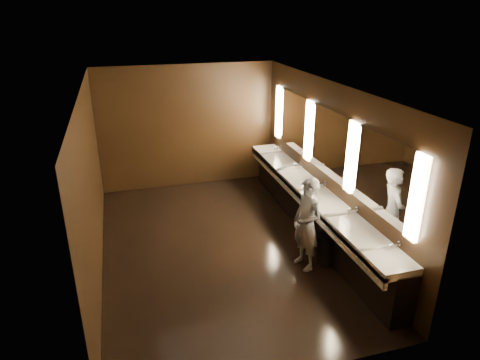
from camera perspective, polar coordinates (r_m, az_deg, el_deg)
name	(u,v)px	position (r m, az deg, el deg)	size (l,w,h in m)	color
floor	(220,246)	(7.69, -2.73, -8.82)	(6.00, 6.00, 0.00)	black
ceiling	(216,88)	(6.69, -3.17, 12.17)	(4.00, 6.00, 0.02)	#2D2D2B
wall_back	(188,127)	(9.88, -6.99, 7.04)	(4.00, 0.02, 2.80)	black
wall_front	(285,275)	(4.53, 6.09, -12.48)	(4.00, 0.02, 2.80)	black
wall_left	(91,186)	(6.94, -19.22, -0.78)	(0.02, 6.00, 2.80)	black
wall_right	(328,162)	(7.74, 11.64, 2.41)	(0.02, 6.00, 2.80)	black
sink_counter	(314,209)	(8.00, 9.82, -3.82)	(0.55, 5.40, 1.01)	black
mirror_band	(328,143)	(7.62, 11.71, 4.88)	(0.06, 5.03, 1.15)	#FCE3B5
person	(307,224)	(6.85, 8.91, -5.84)	(0.56, 0.37, 1.54)	#94B5DE
trash_bin	(326,248)	(7.27, 11.38, -8.93)	(0.33, 0.33, 0.51)	black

